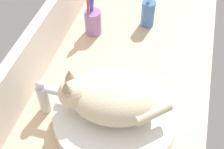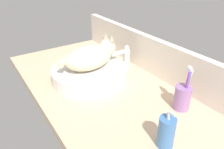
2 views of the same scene
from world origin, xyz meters
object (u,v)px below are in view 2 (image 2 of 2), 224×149
at_px(sink_basin, 89,74).
at_px(soap_dispenser, 166,132).
at_px(faucet, 125,57).
at_px(toothbrush_cup, 183,96).
at_px(cat, 91,56).

distance_m(sink_basin, soap_dispenser, 0.52).
xyz_separation_m(faucet, soap_dispenser, (0.52, -0.22, -0.02)).
height_order(soap_dispenser, toothbrush_cup, toothbrush_cup).
height_order(sink_basin, cat, cat).
height_order(faucet, toothbrush_cup, toothbrush_cup).
bearing_deg(cat, sink_basin, -77.56).
xyz_separation_m(cat, toothbrush_cup, (0.42, 0.19, -0.07)).
distance_m(sink_basin, toothbrush_cup, 0.46).
bearing_deg(toothbrush_cup, sink_basin, -154.15).
bearing_deg(faucet, soap_dispenser, -23.06).
distance_m(cat, faucet, 0.21).
height_order(sink_basin, faucet, faucet).
bearing_deg(faucet, toothbrush_cup, -2.56).
height_order(sink_basin, toothbrush_cup, toothbrush_cup).
bearing_deg(sink_basin, toothbrush_cup, 25.85).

